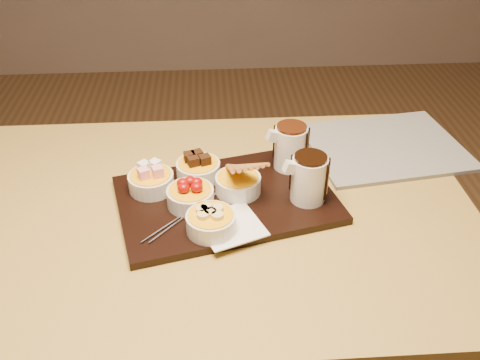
{
  "coord_description": "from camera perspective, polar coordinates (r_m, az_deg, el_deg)",
  "views": [
    {
      "loc": [
        0.03,
        -0.92,
        1.46
      ],
      "look_at": [
        0.09,
        0.02,
        0.81
      ],
      "focal_mm": 40.0,
      "sensor_mm": 36.0,
      "label": 1
    }
  ],
  "objects": [
    {
      "name": "bowl_biscotti",
      "position": [
        1.17,
        -0.21,
        -0.46
      ],
      "size": [
        0.1,
        0.1,
        0.04
      ],
      "primitive_type": "cylinder",
      "color": "silver",
      "rests_on": "serving_board"
    },
    {
      "name": "fondue_skewers",
      "position": [
        1.12,
        -5.48,
        -3.28
      ],
      "size": [
        0.21,
        0.2,
        0.01
      ],
      "primitive_type": null,
      "rotation": [
        0.0,
        0.0,
        -0.78
      ],
      "color": "silver",
      "rests_on": "serving_board"
    },
    {
      "name": "pitcher_dark_chocolate",
      "position": [
        1.14,
        7.36,
        0.09
      ],
      "size": [
        0.09,
        0.09,
        0.1
      ],
      "primitive_type": "cylinder",
      "rotation": [
        0.0,
        0.0,
        0.24
      ],
      "color": "silver",
      "rests_on": "serving_board"
    },
    {
      "name": "newspaper",
      "position": [
        1.41,
        15.23,
        3.47
      ],
      "size": [
        0.41,
        0.35,
        0.01
      ],
      "primitive_type": "cube",
      "rotation": [
        0.0,
        0.0,
        0.14
      ],
      "color": "beige",
      "rests_on": "dining_table"
    },
    {
      "name": "serving_board",
      "position": [
        1.17,
        -1.47,
        -2.1
      ],
      "size": [
        0.52,
        0.4,
        0.02
      ],
      "primitive_type": "cube",
      "rotation": [
        0.0,
        0.0,
        0.24
      ],
      "color": "black",
      "rests_on": "dining_table"
    },
    {
      "name": "napkin",
      "position": [
        1.08,
        -1.03,
        -4.9
      ],
      "size": [
        0.16,
        0.16,
        0.0
      ],
      "primitive_type": "cube",
      "rotation": [
        0.0,
        0.0,
        0.38
      ],
      "color": "white",
      "rests_on": "serving_board"
    },
    {
      "name": "bowl_bananas",
      "position": [
        1.06,
        -3.11,
        -4.58
      ],
      "size": [
        0.1,
        0.1,
        0.04
      ],
      "primitive_type": "cylinder",
      "color": "silver",
      "rests_on": "serving_board"
    },
    {
      "name": "bowl_cake",
      "position": [
        1.22,
        -4.47,
        1.06
      ],
      "size": [
        0.1,
        0.1,
        0.04
      ],
      "primitive_type": "cylinder",
      "color": "silver",
      "rests_on": "serving_board"
    },
    {
      "name": "bowl_marshmallows",
      "position": [
        1.19,
        -9.45,
        -0.21
      ],
      "size": [
        0.1,
        0.1,
        0.04
      ],
      "primitive_type": "cylinder",
      "color": "silver",
      "rests_on": "serving_board"
    },
    {
      "name": "pitcher_milk_chocolate",
      "position": [
        1.24,
        5.41,
        3.45
      ],
      "size": [
        0.09,
        0.09,
        0.1
      ],
      "primitive_type": "cylinder",
      "rotation": [
        0.0,
        0.0,
        0.24
      ],
      "color": "silver",
      "rests_on": "serving_board"
    },
    {
      "name": "dining_table",
      "position": [
        1.22,
        -4.17,
        -6.69
      ],
      "size": [
        1.2,
        0.8,
        0.75
      ],
      "color": "#AB8D3F",
      "rests_on": "ground"
    },
    {
      "name": "bowl_strawberries",
      "position": [
        1.13,
        -5.31,
        -1.83
      ],
      "size": [
        0.1,
        0.1,
        0.04
      ],
      "primitive_type": "cylinder",
      "color": "silver",
      "rests_on": "serving_board"
    }
  ]
}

